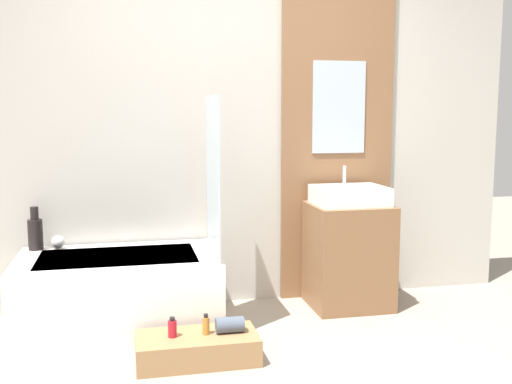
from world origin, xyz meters
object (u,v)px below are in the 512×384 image
Objects in this scene: vase_round_light at (58,242)px; bottle_soap_primary at (172,328)px; sink at (349,195)px; wooden_step_bench at (197,348)px; vase_tall_dark at (35,232)px; bathtub at (119,292)px; bottle_soap_secondary at (206,325)px.

vase_round_light is 1.19m from bottle_soap_primary.
sink is 1.63m from bottle_soap_primary.
vase_tall_dark is (-0.97, 0.92, 0.53)m from wooden_step_bench.
bathtub is 10.62× the size of bottle_soap_secondary.
vase_tall_dark reaches higher than bottle_soap_secondary.
bathtub is at bearing 124.90° from wooden_step_bench.
vase_tall_dark is 2.54× the size of bottle_soap_primary.
bottle_soap_secondary is at bearing -146.77° from sink.
bottle_soap_primary is (0.83, -0.92, -0.40)m from vase_tall_dark.
vase_tall_dark is 1.43m from bottle_soap_secondary.
bottle_soap_secondary is (1.02, -0.92, -0.40)m from vase_tall_dark.
vase_round_light reaches higher than bottle_soap_primary.
wooden_step_bench is 5.73× the size of bottle_soap_secondary.
bottle_soap_primary is (0.69, -0.92, -0.33)m from vase_round_light.
sink is 4.16× the size of bottle_soap_secondary.
sink is 2.04m from vase_round_light.
bottle_soap_secondary is (-1.13, -0.74, -0.60)m from sink.
sink reaches higher than vase_round_light.
bathtub is 1.85× the size of wooden_step_bench.
sink reaches higher than vase_tall_dark.
bottle_soap_primary is (-0.14, 0.00, 0.13)m from wooden_step_bench.
bottle_soap_secondary reaches higher than wooden_step_bench.
vase_round_light is at bearing 126.88° from bottle_soap_primary.
bottle_soap_primary is at bearing -47.78° from vase_tall_dark.
bottle_soap_secondary is at bearing -46.31° from vase_round_light.
vase_tall_dark is (-0.54, 0.30, 0.36)m from bathtub.
bottle_soap_secondary is at bearing -52.03° from bathtub.
sink is 1.70× the size of vase_tall_dark.
bottle_soap_primary is (-1.32, -0.74, -0.61)m from sink.
wooden_step_bench is at bearing -180.00° from bottle_soap_secondary.
bottle_soap_secondary is (0.05, 0.00, 0.13)m from wooden_step_bench.
wooden_step_bench is 7.54× the size of vase_round_light.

